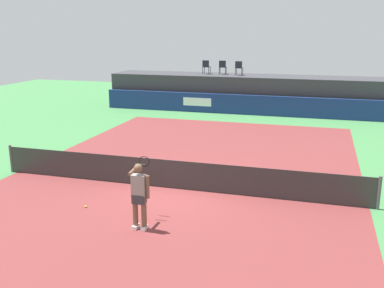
# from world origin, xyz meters

# --- Properties ---
(ground_plane) EXTENTS (48.00, 48.00, 0.00)m
(ground_plane) POSITION_xyz_m (0.00, 3.00, 0.00)
(ground_plane) COLOR #3D7A42
(court_inner) EXTENTS (12.00, 22.00, 0.00)m
(court_inner) POSITION_xyz_m (0.00, 0.00, 0.00)
(court_inner) COLOR maroon
(court_inner) RESTS_ON ground
(sponsor_wall) EXTENTS (18.00, 0.22, 1.20)m
(sponsor_wall) POSITION_xyz_m (-0.01, 13.50, 0.60)
(sponsor_wall) COLOR navy
(sponsor_wall) RESTS_ON ground
(spectator_platform) EXTENTS (18.00, 2.80, 2.20)m
(spectator_platform) POSITION_xyz_m (0.00, 15.30, 1.10)
(spectator_platform) COLOR #38383D
(spectator_platform) RESTS_ON ground
(spectator_chair_far_left) EXTENTS (0.45, 0.45, 0.89)m
(spectator_chair_far_left) POSITION_xyz_m (-2.90, 15.40, 2.69)
(spectator_chair_far_left) COLOR #1E232D
(spectator_chair_far_left) RESTS_ON spectator_platform
(spectator_chair_left) EXTENTS (0.47, 0.47, 0.89)m
(spectator_chair_left) POSITION_xyz_m (-1.83, 15.52, 2.69)
(spectator_chair_left) COLOR #1E232D
(spectator_chair_left) RESTS_ON spectator_platform
(spectator_chair_center) EXTENTS (0.45, 0.45, 0.89)m
(spectator_chair_center) POSITION_xyz_m (-0.70, 15.20, 2.69)
(spectator_chair_center) COLOR #1E232D
(spectator_chair_center) RESTS_ON spectator_platform
(tennis_net) EXTENTS (12.40, 0.02, 0.95)m
(tennis_net) POSITION_xyz_m (0.00, 0.00, 0.47)
(tennis_net) COLOR #2D2D2D
(tennis_net) RESTS_ON ground
(net_post_near) EXTENTS (0.10, 0.10, 1.00)m
(net_post_near) POSITION_xyz_m (-6.20, 0.00, 0.50)
(net_post_near) COLOR #4C4C51
(net_post_near) RESTS_ON ground
(net_post_far) EXTENTS (0.10, 0.10, 1.00)m
(net_post_far) POSITION_xyz_m (6.20, 0.00, 0.50)
(net_post_far) COLOR #4C4C51
(net_post_far) RESTS_ON ground
(tennis_player) EXTENTS (0.68, 1.12, 1.77)m
(tennis_player) POSITION_xyz_m (0.13, -3.10, 0.96)
(tennis_player) COLOR white
(tennis_player) RESTS_ON court_inner
(tennis_ball) EXTENTS (0.07, 0.07, 0.07)m
(tennis_ball) POSITION_xyz_m (-1.95, -2.26, 0.04)
(tennis_ball) COLOR #D8EA33
(tennis_ball) RESTS_ON court_inner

